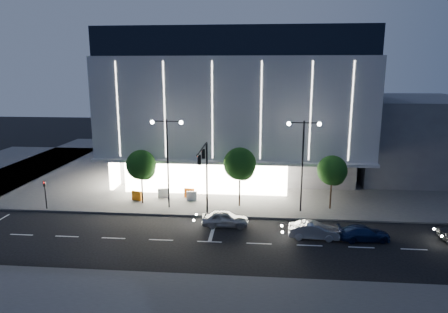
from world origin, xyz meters
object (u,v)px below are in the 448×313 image
ped_signal_far (45,192)px  tree_left (141,166)px  traffic_mast (205,167)px  car_third (364,233)px  barrier_b (163,193)px  barrier_c (189,193)px  tree_mid (240,166)px  street_lamp_east (303,153)px  street_lamp_west (167,150)px  tree_right (332,172)px  barrier_a (137,196)px  car_second (314,231)px  car_lead (225,219)px  barrier_d (192,196)px

ped_signal_far → tree_left: (9.03, 2.52, 2.15)m
traffic_mast → car_third: (13.50, -3.41, -4.42)m
barrier_b → barrier_c: bearing=-9.2°
car_third → tree_mid: bearing=50.2°
street_lamp_east → car_third: bearing=-53.5°
street_lamp_west → car_third: street_lamp_west is taller
barrier_c → tree_right: bearing=0.2°
street_lamp_west → barrier_b: bearing=114.2°
street_lamp_west → tree_right: size_ratio=1.63×
traffic_mast → street_lamp_west: 4.89m
street_lamp_east → car_third: size_ratio=2.14×
tree_mid → barrier_a: 11.51m
car_second → barrier_b: 17.32m
tree_mid → car_lead: 6.40m
car_second → barrier_a: (-17.33, 7.84, -0.03)m
street_lamp_west → barrier_b: (-1.32, 2.95, -5.31)m
street_lamp_east → barrier_b: 15.56m
tree_mid → tree_right: bearing=-0.0°
tree_left → barrier_d: size_ratio=5.20×
car_second → barrier_c: car_second is taller
car_lead → car_third: bearing=-101.8°
street_lamp_east → tree_right: street_lamp_east is taller
barrier_b → barrier_c: 2.83m
street_lamp_east → car_lead: (-7.00, -4.15, -5.25)m
street_lamp_west → barrier_d: bearing=48.9°
tree_right → barrier_d: size_ratio=5.01×
tree_left → car_third: (20.47, -7.09, -3.42)m
tree_mid → car_second: bearing=-47.6°
traffic_mast → tree_right: 12.63m
ped_signal_far → car_lead: (18.00, -2.65, -1.18)m
barrier_c → tree_mid: bearing=-12.9°
tree_mid → barrier_c: tree_mid is taller
car_second → car_third: 4.03m
street_lamp_east → barrier_a: (-16.86, 1.79, -5.31)m
tree_left → tree_right: (19.00, -0.00, -0.15)m
barrier_c → ped_signal_far: bearing=-152.0°
ped_signal_far → barrier_c: bearing=19.3°
tree_mid → barrier_b: (-8.35, 1.93, -3.68)m
street_lamp_east → barrier_c: 13.07m
car_third → street_lamp_east: bearing=30.9°
barrier_b → street_lamp_west: bearing=-80.4°
tree_mid → barrier_c: bearing=158.3°
car_lead → barrier_b: size_ratio=3.77×
barrier_d → barrier_b: bearing=167.3°
car_third → traffic_mast: bearing=70.1°
car_lead → car_second: 7.71m
barrier_b → street_lamp_east: bearing=-26.2°
street_lamp_east → car_third: (4.50, -6.07, -5.35)m
ped_signal_far → barrier_c: (13.49, 4.72, -1.24)m
ped_signal_far → tree_mid: bearing=7.6°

